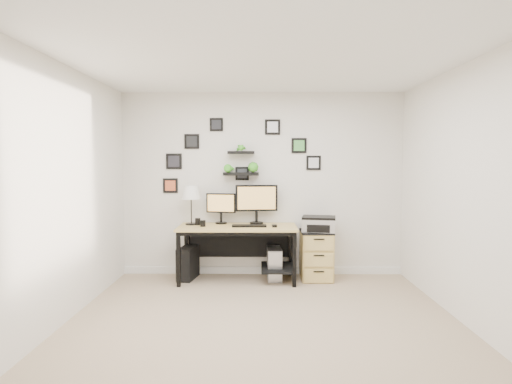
{
  "coord_description": "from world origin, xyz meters",
  "views": [
    {
      "loc": [
        -0.04,
        -4.11,
        1.62
      ],
      "look_at": [
        -0.09,
        1.83,
        1.2
      ],
      "focal_mm": 30.0,
      "sensor_mm": 36.0,
      "label": 1
    }
  ],
  "objects_px": {
    "printer": "(319,224)",
    "mug": "(203,223)",
    "monitor_right": "(257,201)",
    "pc_tower_black": "(188,263)",
    "table_lamp": "(191,193)",
    "desk": "(240,235)",
    "file_cabinet": "(316,255)",
    "monitor_left": "(221,206)",
    "pc_tower_grey": "(274,264)"
  },
  "relations": [
    {
      "from": "monitor_left",
      "to": "file_cabinet",
      "type": "distance_m",
      "value": 1.49
    },
    {
      "from": "pc_tower_black",
      "to": "file_cabinet",
      "type": "xyz_separation_m",
      "value": [
        1.78,
        0.0,
        0.11
      ]
    },
    {
      "from": "mug",
      "to": "pc_tower_black",
      "type": "bearing_deg",
      "value": 151.11
    },
    {
      "from": "desk",
      "to": "mug",
      "type": "distance_m",
      "value": 0.53
    },
    {
      "from": "pc_tower_black",
      "to": "printer",
      "type": "relative_size",
      "value": 0.89
    },
    {
      "from": "file_cabinet",
      "to": "table_lamp",
      "type": "bearing_deg",
      "value": 178.64
    },
    {
      "from": "monitor_right",
      "to": "table_lamp",
      "type": "height_order",
      "value": "monitor_right"
    },
    {
      "from": "pc_tower_grey",
      "to": "file_cabinet",
      "type": "xyz_separation_m",
      "value": [
        0.58,
        0.02,
        0.12
      ]
    },
    {
      "from": "monitor_left",
      "to": "pc_tower_black",
      "type": "distance_m",
      "value": 0.91
    },
    {
      "from": "printer",
      "to": "mug",
      "type": "bearing_deg",
      "value": -176.37
    },
    {
      "from": "mug",
      "to": "pc_tower_grey",
      "type": "xyz_separation_m",
      "value": [
        0.97,
        0.11,
        -0.58
      ]
    },
    {
      "from": "pc_tower_black",
      "to": "file_cabinet",
      "type": "bearing_deg",
      "value": 9.56
    },
    {
      "from": "desk",
      "to": "file_cabinet",
      "type": "relative_size",
      "value": 2.39
    },
    {
      "from": "pc_tower_grey",
      "to": "printer",
      "type": "height_order",
      "value": "printer"
    },
    {
      "from": "printer",
      "to": "table_lamp",
      "type": "bearing_deg",
      "value": 177.65
    },
    {
      "from": "table_lamp",
      "to": "file_cabinet",
      "type": "relative_size",
      "value": 0.81
    },
    {
      "from": "monitor_right",
      "to": "mug",
      "type": "distance_m",
      "value": 0.82
    },
    {
      "from": "pc_tower_black",
      "to": "pc_tower_grey",
      "type": "relative_size",
      "value": 1.0
    },
    {
      "from": "table_lamp",
      "to": "printer",
      "type": "height_order",
      "value": "table_lamp"
    },
    {
      "from": "pc_tower_black",
      "to": "desk",
      "type": "bearing_deg",
      "value": 5.22
    },
    {
      "from": "monitor_left",
      "to": "printer",
      "type": "height_order",
      "value": "monitor_left"
    },
    {
      "from": "pc_tower_black",
      "to": "file_cabinet",
      "type": "height_order",
      "value": "file_cabinet"
    },
    {
      "from": "monitor_left",
      "to": "table_lamp",
      "type": "distance_m",
      "value": 0.45
    },
    {
      "from": "desk",
      "to": "file_cabinet",
      "type": "height_order",
      "value": "desk"
    },
    {
      "from": "pc_tower_grey",
      "to": "printer",
      "type": "bearing_deg",
      "value": -0.98
    },
    {
      "from": "monitor_right",
      "to": "pc_tower_black",
      "type": "distance_m",
      "value": 1.29
    },
    {
      "from": "desk",
      "to": "printer",
      "type": "height_order",
      "value": "printer"
    },
    {
      "from": "pc_tower_black",
      "to": "file_cabinet",
      "type": "relative_size",
      "value": 0.66
    },
    {
      "from": "monitor_left",
      "to": "monitor_right",
      "type": "distance_m",
      "value": 0.51
    },
    {
      "from": "monitor_left",
      "to": "mug",
      "type": "bearing_deg",
      "value": -129.62
    },
    {
      "from": "monitor_left",
      "to": "pc_tower_black",
      "type": "relative_size",
      "value": 0.97
    },
    {
      "from": "monitor_right",
      "to": "printer",
      "type": "xyz_separation_m",
      "value": [
        0.85,
        -0.17,
        -0.3
      ]
    },
    {
      "from": "monitor_right",
      "to": "pc_tower_black",
      "type": "height_order",
      "value": "monitor_right"
    },
    {
      "from": "file_cabinet",
      "to": "printer",
      "type": "height_order",
      "value": "printer"
    },
    {
      "from": "mug",
      "to": "monitor_left",
      "type": "bearing_deg",
      "value": 50.38
    },
    {
      "from": "pc_tower_black",
      "to": "table_lamp",
      "type": "bearing_deg",
      "value": 53.71
    },
    {
      "from": "desk",
      "to": "table_lamp",
      "type": "bearing_deg",
      "value": 171.72
    },
    {
      "from": "monitor_left",
      "to": "table_lamp",
      "type": "height_order",
      "value": "table_lamp"
    },
    {
      "from": "monitor_right",
      "to": "table_lamp",
      "type": "bearing_deg",
      "value": -174.12
    },
    {
      "from": "mug",
      "to": "pc_tower_grey",
      "type": "bearing_deg",
      "value": 6.51
    },
    {
      "from": "monitor_right",
      "to": "desk",
      "type": "bearing_deg",
      "value": -139.01
    },
    {
      "from": "pc_tower_black",
      "to": "pc_tower_grey",
      "type": "height_order",
      "value": "pc_tower_black"
    },
    {
      "from": "desk",
      "to": "monitor_left",
      "type": "bearing_deg",
      "value": 145.0
    },
    {
      "from": "mug",
      "to": "desk",
      "type": "bearing_deg",
      "value": 8.28
    },
    {
      "from": "file_cabinet",
      "to": "pc_tower_grey",
      "type": "bearing_deg",
      "value": -177.98
    },
    {
      "from": "table_lamp",
      "to": "file_cabinet",
      "type": "bearing_deg",
      "value": -1.36
    },
    {
      "from": "monitor_left",
      "to": "mug",
      "type": "xyz_separation_m",
      "value": [
        -0.22,
        -0.27,
        -0.21
      ]
    },
    {
      "from": "monitor_left",
      "to": "monitor_right",
      "type": "xyz_separation_m",
      "value": [
        0.5,
        -0.0,
        0.07
      ]
    },
    {
      "from": "table_lamp",
      "to": "mug",
      "type": "relative_size",
      "value": 6.48
    },
    {
      "from": "monitor_right",
      "to": "pc_tower_black",
      "type": "relative_size",
      "value": 1.34
    }
  ]
}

